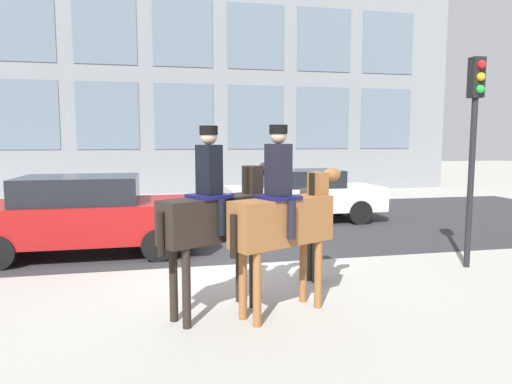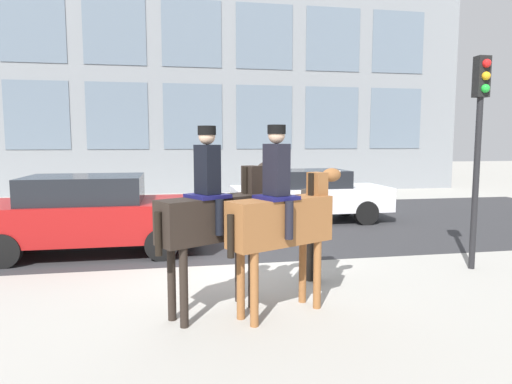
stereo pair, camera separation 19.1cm
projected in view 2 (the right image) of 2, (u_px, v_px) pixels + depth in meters
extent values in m
plane|color=#9E9B93|center=(230.00, 272.00, 8.25)|extent=(80.00, 80.00, 0.00)
cube|color=#2D2D30|center=(209.00, 225.00, 12.89)|extent=(25.97, 8.50, 0.01)
cube|color=slate|center=(37.00, 115.00, 19.21)|extent=(2.61, 0.02, 2.89)
cube|color=slate|center=(117.00, 116.00, 19.81)|extent=(2.61, 0.02, 2.89)
cube|color=slate|center=(193.00, 117.00, 20.40)|extent=(2.61, 0.02, 2.89)
cube|color=slate|center=(264.00, 117.00, 21.00)|extent=(2.61, 0.02, 2.89)
cube|color=slate|center=(332.00, 118.00, 21.59)|extent=(2.61, 0.02, 2.89)
cube|color=slate|center=(396.00, 119.00, 22.19)|extent=(2.61, 0.02, 2.89)
cube|color=slate|center=(32.00, 27.00, 18.81)|extent=(2.61, 0.02, 2.89)
cube|color=slate|center=(115.00, 30.00, 19.41)|extent=(2.61, 0.02, 2.89)
cube|color=slate|center=(192.00, 33.00, 20.00)|extent=(2.61, 0.02, 2.89)
cube|color=slate|center=(265.00, 36.00, 20.60)|extent=(2.61, 0.02, 2.89)
cube|color=slate|center=(333.00, 39.00, 21.19)|extent=(2.61, 0.02, 2.89)
cube|color=slate|center=(398.00, 42.00, 21.78)|extent=(2.61, 0.02, 2.89)
cube|color=black|center=(213.00, 218.00, 6.14)|extent=(1.57, 1.14, 0.58)
cylinder|color=black|center=(239.00, 267.00, 6.71)|extent=(0.11, 0.11, 1.03)
cylinder|color=black|center=(252.00, 272.00, 6.47)|extent=(0.11, 0.11, 1.03)
cylinder|color=black|center=(172.00, 282.00, 5.99)|extent=(0.11, 0.11, 1.03)
cylinder|color=black|center=(184.00, 288.00, 5.76)|extent=(0.11, 0.11, 1.03)
cube|color=black|center=(252.00, 187.00, 6.54)|extent=(0.29, 0.31, 0.60)
cube|color=black|center=(245.00, 186.00, 6.46)|extent=(0.07, 0.09, 0.54)
ellipsoid|color=black|center=(267.00, 169.00, 6.70)|extent=(0.40, 0.35, 0.21)
cube|color=silver|center=(272.00, 167.00, 6.76)|extent=(0.13, 0.11, 0.08)
cylinder|color=black|center=(158.00, 234.00, 5.63)|extent=(0.09, 0.09, 0.55)
cube|color=#14144C|center=(208.00, 196.00, 6.06)|extent=(0.64, 0.65, 0.05)
cube|color=black|center=(207.00, 169.00, 6.02)|extent=(0.35, 0.39, 0.65)
sphere|color=#D1A889|center=(207.00, 136.00, 5.97)|extent=(0.22, 0.22, 0.22)
cylinder|color=black|center=(207.00, 130.00, 5.96)|extent=(0.24, 0.24, 0.12)
cylinder|color=black|center=(197.00, 212.00, 6.29)|extent=(0.11, 0.11, 0.47)
cylinder|color=black|center=(220.00, 217.00, 5.88)|extent=(0.11, 0.11, 0.47)
cube|color=brown|center=(281.00, 221.00, 6.14)|extent=(1.56, 1.05, 0.62)
cylinder|color=brown|center=(303.00, 270.00, 6.68)|extent=(0.11, 0.11, 0.97)
cylinder|color=brown|center=(317.00, 275.00, 6.43)|extent=(0.11, 0.11, 0.97)
cylinder|color=brown|center=(241.00, 283.00, 6.04)|extent=(0.11, 0.11, 0.97)
cylinder|color=brown|center=(254.00, 289.00, 5.79)|extent=(0.11, 0.11, 0.97)
cube|color=brown|center=(317.00, 191.00, 6.49)|extent=(0.28, 0.30, 0.54)
cube|color=black|center=(311.00, 190.00, 6.42)|extent=(0.07, 0.09, 0.49)
ellipsoid|color=brown|center=(332.00, 175.00, 6.63)|extent=(0.38, 0.32, 0.20)
cube|color=silver|center=(336.00, 173.00, 6.69)|extent=(0.13, 0.10, 0.08)
cylinder|color=black|center=(231.00, 236.00, 5.69)|extent=(0.09, 0.09, 0.55)
cube|color=#14144C|center=(276.00, 197.00, 6.06)|extent=(0.62, 0.63, 0.05)
cube|color=black|center=(276.00, 170.00, 6.02)|extent=(0.34, 0.38, 0.68)
sphere|color=#D1A889|center=(277.00, 135.00, 5.97)|extent=(0.22, 0.22, 0.22)
cylinder|color=black|center=(277.00, 129.00, 5.96)|extent=(0.24, 0.24, 0.12)
cylinder|color=black|center=(264.00, 215.00, 6.31)|extent=(0.11, 0.11, 0.50)
cylinder|color=black|center=(289.00, 220.00, 5.88)|extent=(0.11, 0.11, 0.50)
cylinder|color=#332D28|center=(317.00, 256.00, 7.60)|extent=(0.13, 0.13, 0.91)
cylinder|color=#332D28|center=(310.00, 254.00, 7.72)|extent=(0.13, 0.13, 0.91)
cube|color=#332D28|center=(314.00, 209.00, 7.57)|extent=(0.40, 0.46, 0.66)
sphere|color=#D1A889|center=(315.00, 184.00, 7.52)|extent=(0.20, 0.20, 0.20)
cube|color=#332D28|center=(312.00, 201.00, 7.23)|extent=(0.51, 0.37, 0.09)
cone|color=orange|center=(297.00, 203.00, 7.00)|extent=(0.18, 0.13, 0.04)
cube|color=maroon|center=(92.00, 220.00, 9.62)|extent=(4.68, 1.97, 0.77)
cube|color=black|center=(85.00, 189.00, 9.52)|extent=(2.34, 1.74, 0.54)
cylinder|color=black|center=(161.00, 244.00, 9.04)|extent=(0.65, 0.24, 0.65)
cylinder|color=black|center=(163.00, 227.00, 10.81)|extent=(0.65, 0.24, 0.65)
cylinder|color=black|center=(3.00, 251.00, 8.51)|extent=(0.65, 0.24, 0.65)
cylinder|color=black|center=(32.00, 232.00, 10.28)|extent=(0.65, 0.24, 0.65)
cube|color=silver|center=(310.00, 198.00, 13.39)|extent=(4.53, 1.78, 0.69)
cube|color=black|center=(307.00, 178.00, 13.30)|extent=(2.27, 1.57, 0.49)
cylinder|color=black|center=(366.00, 213.00, 12.88)|extent=(0.68, 0.21, 0.68)
cylinder|color=black|center=(345.00, 205.00, 14.48)|extent=(0.68, 0.21, 0.68)
cylinder|color=black|center=(269.00, 216.00, 12.37)|extent=(0.68, 0.21, 0.68)
cylinder|color=black|center=(258.00, 207.00, 13.97)|extent=(0.68, 0.21, 0.68)
cylinder|color=black|center=(476.00, 185.00, 8.32)|extent=(0.11, 0.11, 3.14)
cube|color=black|center=(482.00, 77.00, 8.11)|extent=(0.24, 0.19, 0.72)
sphere|color=red|center=(487.00, 63.00, 7.97)|extent=(0.15, 0.15, 0.15)
sphere|color=orange|center=(486.00, 76.00, 7.99)|extent=(0.15, 0.15, 0.15)
sphere|color=green|center=(485.00, 88.00, 8.01)|extent=(0.15, 0.15, 0.15)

